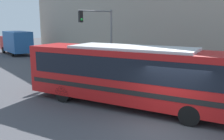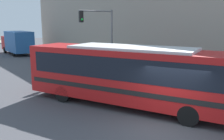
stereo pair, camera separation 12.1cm
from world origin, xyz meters
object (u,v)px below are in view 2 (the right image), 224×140
Objects in this scene: city_bus at (131,73)px; fire_hydrant at (152,76)px; traffic_light_pole at (101,30)px; parking_meter at (135,66)px; delivery_truck at (17,42)px.

city_bus is 5.41m from fire_hydrant.
traffic_light_pole is at bearing 41.55° from city_bus.
city_bus is at bearing -147.84° from fire_hydrant.
parking_meter is (0.00, 1.79, 0.45)m from fire_hydrant.
traffic_light_pole is at bearing -83.96° from delivery_truck.
delivery_truck reaches higher than parking_meter.
delivery_truck is 1.37× the size of traffic_light_pole.
traffic_light_pole is (1.84, -17.43, 2.06)m from delivery_truck.
fire_hydrant is at bearing -79.01° from traffic_light_pole.
parking_meter reaches higher than fire_hydrant.
parking_meter is at bearing 90.00° from fire_hydrant.
fire_hydrant is 0.15× the size of traffic_light_pole.
delivery_truck is at bearing 97.16° from fire_hydrant.
fire_hydrant is 6.04m from traffic_light_pole.
fire_hydrant is 1.85m from parking_meter.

